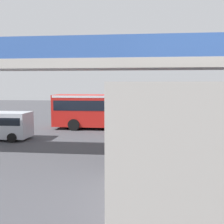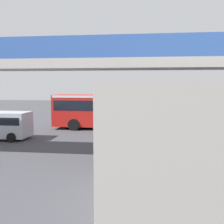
{
  "view_description": "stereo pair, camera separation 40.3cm",
  "coord_description": "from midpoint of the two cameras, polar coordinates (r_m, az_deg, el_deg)",
  "views": [
    {
      "loc": [
        -2.61,
        25.33,
        4.14
      ],
      "look_at": [
        -0.0,
        1.36,
        1.6
      ],
      "focal_mm": 42.71,
      "sensor_mm": 36.0,
      "label": 1
    },
    {
      "loc": [
        -3.01,
        25.28,
        4.14
      ],
      "look_at": [
        -0.0,
        1.36,
        1.6
      ],
      "focal_mm": 42.71,
      "sensor_mm": 36.0,
      "label": 2
    }
  ],
  "objects": [
    {
      "name": "traffic_sign",
      "position": [
        29.97,
        4.74,
        1.69
      ],
      "size": [
        0.08,
        0.6,
        2.8
      ],
      "color": "slate",
      "rests_on": "ground"
    },
    {
      "name": "pedestrian_overpass",
      "position": [
        14.67,
        -3.92,
        8.68
      ],
      "size": [
        28.54,
        2.6,
        6.53
      ],
      "color": "#B2ADA5",
      "rests_on": "ground"
    },
    {
      "name": "city_bus",
      "position": [
        24.45,
        1.36,
        0.72
      ],
      "size": [
        11.54,
        2.85,
        3.15
      ],
      "color": "red",
      "rests_on": "ground"
    },
    {
      "name": "ground",
      "position": [
        25.79,
        0.83,
        -3.22
      ],
      "size": [
        80.0,
        80.0,
        0.0
      ],
      "primitive_type": "plane",
      "color": "#424247"
    },
    {
      "name": "lane_dash_centre",
      "position": [
        29.86,
        -6.08,
        -1.98
      ],
      "size": [
        2.0,
        0.2,
        0.01
      ],
      "primitive_type": "cube",
      "color": "silver",
      "rests_on": "ground"
    },
    {
      "name": "pedestrian",
      "position": [
        23.13,
        22.33,
        -2.52
      ],
      "size": [
        0.38,
        0.38,
        1.79
      ],
      "color": "#2D2D38",
      "rests_on": "ground"
    },
    {
      "name": "lane_dash_leftmost",
      "position": [
        29.1,
        9.45,
        -2.24
      ],
      "size": [
        2.0,
        0.2,
        0.01
      ],
      "primitive_type": "cube",
      "color": "silver",
      "rests_on": "ground"
    },
    {
      "name": "lane_dash_left",
      "position": [
        29.21,
        1.58,
        -2.13
      ],
      "size": [
        2.0,
        0.2,
        0.01
      ],
      "primitive_type": "cube",
      "color": "silver",
      "rests_on": "ground"
    }
  ]
}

